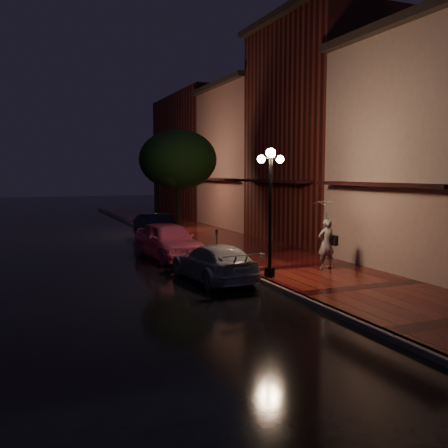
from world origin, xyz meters
name	(u,v)px	position (x,y,z in m)	size (l,w,h in m)	color
ground	(208,258)	(0.00, 0.00, 0.00)	(120.00, 120.00, 0.00)	black
sidewalk	(255,253)	(2.25, 0.00, 0.07)	(4.50, 60.00, 0.15)	#450C0D
curb	(208,257)	(0.00, 0.00, 0.07)	(0.25, 60.00, 0.15)	#595451
storefront_near	(446,156)	(7.00, -6.00, 4.25)	(5.00, 8.00, 8.50)	gray
storefront_mid	(322,136)	(7.00, 2.00, 5.50)	(5.00, 8.00, 11.00)	#511914
storefront_far	(253,160)	(7.00, 10.00, 4.50)	(5.00, 8.00, 9.00)	#8C5951
storefront_extra	(201,157)	(7.00, 20.00, 5.00)	(5.00, 12.00, 10.00)	#511914
streetlamp_near	(270,204)	(0.35, -5.00, 2.60)	(0.96, 0.36, 4.31)	black
streetlamp_far	(159,190)	(0.35, 9.00, 2.60)	(0.96, 0.36, 4.31)	black
street_tree	(178,162)	(0.61, 5.99, 4.24)	(4.16, 4.16, 5.80)	black
pink_car	(169,240)	(-1.57, 0.55, 0.79)	(1.87, 4.64, 1.58)	#E9608A
navy_car	(157,228)	(-0.60, 5.96, 0.73)	(1.54, 4.41, 1.45)	black
silver_car	(214,262)	(-1.37, -4.21, 0.62)	(1.74, 4.28, 1.24)	#A6A7AE
woman_with_umbrella	(327,223)	(2.92, -4.54, 1.83)	(1.06, 1.08, 2.55)	white
parking_meter	(217,240)	(0.15, -0.66, 0.85)	(0.11, 0.08, 1.16)	black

